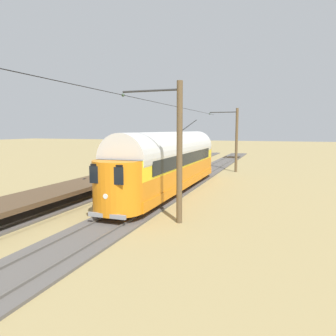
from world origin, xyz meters
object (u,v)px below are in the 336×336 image
object	(u,v)px
vintage_streetcar	(171,161)
flatcar_adjacent	(45,195)
catenary_pole_foreground	(236,139)
catenary_pole_mid_near	(178,150)

from	to	relation	value
vintage_streetcar	flatcar_adjacent	bearing A→B (deg)	55.72
catenary_pole_foreground	vintage_streetcar	bearing A→B (deg)	77.42
catenary_pole_mid_near	catenary_pole_foreground	bearing A→B (deg)	-90.00
flatcar_adjacent	catenary_pole_mid_near	bearing A→B (deg)	-178.89
flatcar_adjacent	catenary_pole_foreground	size ratio (longest dim) A/B	2.02
flatcar_adjacent	catenary_pole_mid_near	size ratio (longest dim) A/B	2.02
flatcar_adjacent	catenary_pole_mid_near	distance (m)	8.20
vintage_streetcar	flatcar_adjacent	world-z (taller)	vintage_streetcar
flatcar_adjacent	catenary_pole_foreground	bearing A→B (deg)	-111.30
catenary_pole_mid_near	flatcar_adjacent	bearing A→B (deg)	1.11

